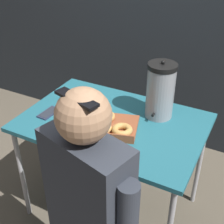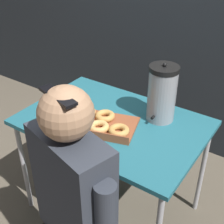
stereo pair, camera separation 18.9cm
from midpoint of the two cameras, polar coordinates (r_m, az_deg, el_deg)
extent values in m
plane|color=brown|center=(2.43, 2.44, -16.92)|extent=(12.00, 12.00, 0.00)
cube|color=#236675|center=(1.93, 2.95, -2.01)|extent=(1.11, 0.76, 0.03)
cylinder|color=#ADADB2|center=(2.23, -13.43, -9.96)|extent=(0.03, 0.03, 0.74)
cylinder|color=#ADADB2|center=(2.61, -2.97, -2.10)|extent=(0.03, 0.03, 0.74)
cylinder|color=#ADADB2|center=(2.26, 18.53, -10.18)|extent=(0.03, 0.03, 0.74)
cube|color=brown|center=(1.86, 1.10, -2.45)|extent=(0.46, 0.38, 0.02)
cube|color=brown|center=(1.74, -0.15, -4.12)|extent=(0.39, 0.12, 0.04)
torus|color=#DFA75A|center=(1.83, -3.35, -2.16)|extent=(0.17, 0.17, 0.04)
torus|color=#E7AF62|center=(1.80, 0.50, -2.79)|extent=(0.14, 0.14, 0.04)
torus|color=tan|center=(1.77, 4.33, -3.49)|extent=(0.16, 0.16, 0.04)
torus|color=#DEA659|center=(1.93, -1.95, -0.13)|extent=(0.14, 0.14, 0.04)
torus|color=tan|center=(1.90, 1.57, -0.81)|extent=(0.15, 0.15, 0.04)
cylinder|color=#939399|center=(1.90, 11.93, 2.86)|extent=(0.17, 0.17, 0.32)
cylinder|color=black|center=(1.82, 12.54, 7.68)|extent=(0.18, 0.18, 0.03)
sphere|color=black|center=(1.81, 12.62, 8.38)|extent=(0.02, 0.02, 0.02)
cylinder|color=black|center=(1.88, 10.47, -0.97)|extent=(0.02, 0.04, 0.02)
cube|color=#2D334C|center=(2.04, -8.36, 0.46)|extent=(0.08, 0.16, 0.01)
cube|color=#2D333D|center=(2.04, -8.37, 0.59)|extent=(0.07, 0.14, 0.00)
cube|color=#333842|center=(1.48, -3.42, -14.33)|extent=(0.46, 0.29, 0.62)
sphere|color=tan|center=(1.21, -4.05, -0.41)|extent=(0.23, 0.23, 0.23)
cube|color=black|center=(1.15, -5.35, 2.84)|extent=(0.20, 0.10, 0.01)
cylinder|color=#333842|center=(1.65, -8.52, -10.38)|extent=(0.09, 0.09, 0.49)
camera|label=1|loc=(0.09, -87.14, 1.78)|focal=50.00mm
camera|label=2|loc=(0.09, 92.86, -1.78)|focal=50.00mm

